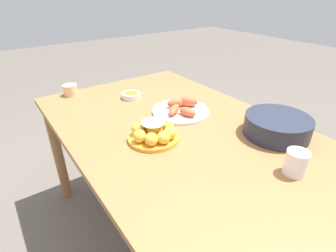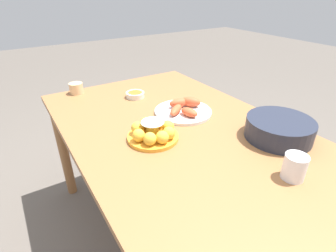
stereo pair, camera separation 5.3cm
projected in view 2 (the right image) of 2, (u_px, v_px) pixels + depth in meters
ground_plane at (179, 237)px, 1.52m from camera, size 12.00×12.00×0.00m
dining_table at (181, 145)px, 1.22m from camera, size 1.53×0.94×0.72m
cake_plate at (153, 132)px, 1.09m from camera, size 0.22×0.22×0.09m
serving_bowl at (279, 128)px, 1.09m from camera, size 0.28×0.28×0.09m
sauce_bowl at (135, 95)px, 1.50m from camera, size 0.11×0.11×0.03m
seafood_platter at (184, 109)px, 1.32m from camera, size 0.29×0.29×0.07m
cup_near at (76, 88)px, 1.55m from camera, size 0.08×0.08×0.06m
cup_far at (294, 167)px, 0.86m from camera, size 0.08×0.08×0.09m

